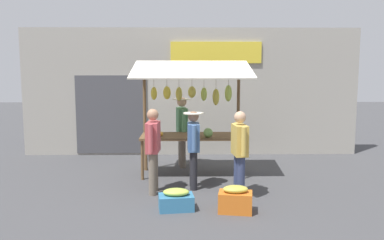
{
  "coord_description": "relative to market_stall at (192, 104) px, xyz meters",
  "views": [
    {
      "loc": [
        0.12,
        8.41,
        2.27
      ],
      "look_at": [
        0.0,
        0.3,
        1.25
      ],
      "focal_mm": 36.64,
      "sensor_mm": 36.0,
      "label": 1
    }
  ],
  "objects": [
    {
      "name": "street_backdrop",
      "position": [
        0.05,
        -2.15,
        0.14
      ],
      "size": [
        9.0,
        0.3,
        3.4
      ],
      "color": "#9E998E",
      "rests_on": "ground"
    },
    {
      "name": "vendor_with_sunhat",
      "position": [
        0.23,
        -0.71,
        -0.58
      ],
      "size": [
        0.43,
        0.7,
        1.66
      ],
      "rotation": [
        0.0,
        0.0,
        1.72
      ],
      "color": "#726656",
      "rests_on": "ground"
    },
    {
      "name": "market_stall",
      "position": [
        0.0,
        0.0,
        0.0
      ],
      "size": [
        2.5,
        1.46,
        2.5
      ],
      "color": "brown",
      "rests_on": "ground"
    },
    {
      "name": "produce_crate_near",
      "position": [
        -0.66,
        2.36,
        -1.36
      ],
      "size": [
        0.59,
        0.43,
        0.44
      ],
      "color": "#D1661E",
      "rests_on": "ground"
    },
    {
      "name": "shopper_with_shopping_bag",
      "position": [
        0.74,
        1.34,
        -0.65
      ],
      "size": [
        0.25,
        0.68,
        1.58
      ],
      "rotation": [
        0.0,
        0.0,
        -1.63
      ],
      "color": "#726656",
      "rests_on": "ground"
    },
    {
      "name": "shopper_with_ponytail",
      "position": [
        -0.83,
        1.58,
        -0.67
      ],
      "size": [
        0.27,
        0.67,
        1.56
      ],
      "rotation": [
        0.0,
        0.0,
        -1.47
      ],
      "color": "navy",
      "rests_on": "ground"
    },
    {
      "name": "ground_plane",
      "position": [
        0.01,
        0.04,
        -1.56
      ],
      "size": [
        40.0,
        40.0,
        0.0
      ],
      "primitive_type": "plane",
      "color": "#424244"
    },
    {
      "name": "produce_crate_side",
      "position": [
        0.3,
        2.24,
        -1.4
      ],
      "size": [
        0.6,
        0.43,
        0.36
      ],
      "color": "teal",
      "rests_on": "ground"
    },
    {
      "name": "shopper_in_striped_shirt",
      "position": [
        -0.01,
        1.03,
        -0.69
      ],
      "size": [
        0.39,
        0.66,
        1.51
      ],
      "rotation": [
        0.0,
        0.0,
        -1.55
      ],
      "color": "#232328",
      "rests_on": "ground"
    }
  ]
}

